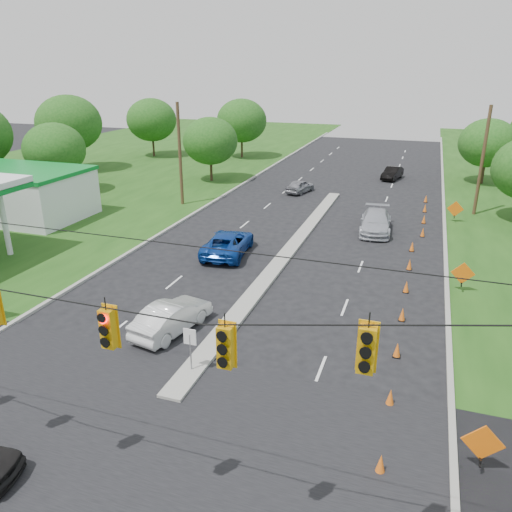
% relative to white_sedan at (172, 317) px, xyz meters
% --- Properties ---
extents(ground, '(160.00, 160.00, 0.00)m').
position_rel_white_sedan_xyz_m(ground, '(2.39, -8.87, -0.75)').
color(ground, black).
rests_on(ground, ground).
extents(cross_street, '(160.00, 14.00, 0.02)m').
position_rel_white_sedan_xyz_m(cross_street, '(2.39, -8.87, -0.75)').
color(cross_street, black).
rests_on(cross_street, ground).
extents(curb_left, '(0.25, 110.00, 0.16)m').
position_rel_white_sedan_xyz_m(curb_left, '(-7.71, 21.13, -0.75)').
color(curb_left, gray).
rests_on(curb_left, ground).
extents(curb_right, '(0.25, 110.00, 0.16)m').
position_rel_white_sedan_xyz_m(curb_right, '(12.49, 21.13, -0.75)').
color(curb_right, gray).
rests_on(curb_right, ground).
extents(median, '(1.00, 34.00, 0.18)m').
position_rel_white_sedan_xyz_m(median, '(2.39, 12.13, -0.75)').
color(median, gray).
rests_on(median, ground).
extents(median_sign, '(0.55, 0.06, 2.05)m').
position_rel_white_sedan_xyz_m(median_sign, '(2.39, -2.87, 0.72)').
color(median_sign, gray).
rests_on(median_sign, ground).
extents(signal_span, '(25.60, 0.32, 9.00)m').
position_rel_white_sedan_xyz_m(signal_span, '(2.34, -9.87, 4.22)').
color(signal_span, '#422D1C').
rests_on(signal_span, ground).
extents(utility_pole_far_left, '(0.28, 0.28, 9.00)m').
position_rel_white_sedan_xyz_m(utility_pole_far_left, '(-10.11, 21.13, 3.75)').
color(utility_pole_far_left, '#422D1C').
rests_on(utility_pole_far_left, ground).
extents(utility_pole_far_right, '(0.28, 0.28, 9.00)m').
position_rel_white_sedan_xyz_m(utility_pole_far_right, '(14.89, 26.13, 3.75)').
color(utility_pole_far_right, '#422D1C').
rests_on(utility_pole_far_right, ground).
extents(cone_0, '(0.32, 0.32, 0.70)m').
position_rel_white_sedan_xyz_m(cone_0, '(10.31, -5.87, -0.40)').
color(cone_0, orange).
rests_on(cone_0, ground).
extents(cone_1, '(0.32, 0.32, 0.70)m').
position_rel_white_sedan_xyz_m(cone_1, '(10.31, -2.37, -0.40)').
color(cone_1, orange).
rests_on(cone_1, ground).
extents(cone_2, '(0.32, 0.32, 0.70)m').
position_rel_white_sedan_xyz_m(cone_2, '(10.31, 1.13, -0.40)').
color(cone_2, orange).
rests_on(cone_2, ground).
extents(cone_3, '(0.32, 0.32, 0.70)m').
position_rel_white_sedan_xyz_m(cone_3, '(10.31, 4.63, -0.40)').
color(cone_3, orange).
rests_on(cone_3, ground).
extents(cone_4, '(0.32, 0.32, 0.70)m').
position_rel_white_sedan_xyz_m(cone_4, '(10.31, 8.13, -0.40)').
color(cone_4, orange).
rests_on(cone_4, ground).
extents(cone_5, '(0.32, 0.32, 0.70)m').
position_rel_white_sedan_xyz_m(cone_5, '(10.31, 11.63, -0.40)').
color(cone_5, orange).
rests_on(cone_5, ground).
extents(cone_6, '(0.32, 0.32, 0.70)m').
position_rel_white_sedan_xyz_m(cone_6, '(10.31, 15.13, -0.40)').
color(cone_6, orange).
rests_on(cone_6, ground).
extents(cone_7, '(0.32, 0.32, 0.70)m').
position_rel_white_sedan_xyz_m(cone_7, '(10.91, 18.63, -0.40)').
color(cone_7, orange).
rests_on(cone_7, ground).
extents(cone_8, '(0.32, 0.32, 0.70)m').
position_rel_white_sedan_xyz_m(cone_8, '(10.91, 22.13, -0.40)').
color(cone_8, orange).
rests_on(cone_8, ground).
extents(cone_9, '(0.32, 0.32, 0.70)m').
position_rel_white_sedan_xyz_m(cone_9, '(10.91, 25.63, -0.40)').
color(cone_9, orange).
rests_on(cone_9, ground).
extents(cone_10, '(0.32, 0.32, 0.70)m').
position_rel_white_sedan_xyz_m(cone_10, '(10.91, 29.13, -0.40)').
color(cone_10, orange).
rests_on(cone_10, ground).
extents(work_sign_0, '(1.27, 0.58, 1.37)m').
position_rel_white_sedan_xyz_m(work_sign_0, '(13.19, -4.87, 0.34)').
color(work_sign_0, black).
rests_on(work_sign_0, ground).
extents(work_sign_1, '(1.27, 0.58, 1.37)m').
position_rel_white_sedan_xyz_m(work_sign_1, '(13.19, 9.13, 0.34)').
color(work_sign_1, black).
rests_on(work_sign_1, ground).
extents(work_sign_2, '(1.27, 0.58, 1.37)m').
position_rel_white_sedan_xyz_m(work_sign_2, '(13.19, 23.13, 0.34)').
color(work_sign_2, black).
rests_on(work_sign_2, ground).
extents(tree_2, '(5.88, 5.88, 6.86)m').
position_rel_white_sedan_xyz_m(tree_2, '(-23.61, 21.13, 3.59)').
color(tree_2, black).
rests_on(tree_2, ground).
extents(tree_3, '(7.56, 7.56, 8.82)m').
position_rel_white_sedan_xyz_m(tree_3, '(-29.61, 31.13, 4.83)').
color(tree_3, black).
rests_on(tree_3, ground).
extents(tree_4, '(6.72, 6.72, 7.84)m').
position_rel_white_sedan_xyz_m(tree_4, '(-25.61, 43.13, 4.21)').
color(tree_4, black).
rests_on(tree_4, ground).
extents(tree_5, '(5.88, 5.88, 6.86)m').
position_rel_white_sedan_xyz_m(tree_5, '(-11.61, 31.13, 3.59)').
color(tree_5, black).
rests_on(tree_5, ground).
extents(tree_6, '(6.72, 6.72, 7.84)m').
position_rel_white_sedan_xyz_m(tree_6, '(-13.61, 46.13, 4.21)').
color(tree_6, black).
rests_on(tree_6, ground).
extents(tree_12, '(5.88, 5.88, 6.86)m').
position_rel_white_sedan_xyz_m(tree_12, '(16.39, 39.13, 3.59)').
color(tree_12, black).
rests_on(tree_12, ground).
extents(white_sedan, '(2.44, 4.76, 1.50)m').
position_rel_white_sedan_xyz_m(white_sedan, '(0.00, 0.00, 0.00)').
color(white_sedan, silver).
rests_on(white_sedan, ground).
extents(blue_pickup, '(3.20, 5.88, 1.56)m').
position_rel_white_sedan_xyz_m(blue_pickup, '(-1.38, 10.56, 0.03)').
color(blue_pickup, navy).
rests_on(blue_pickup, ground).
extents(silver_car_far, '(2.63, 5.62, 1.59)m').
position_rel_white_sedan_xyz_m(silver_car_far, '(7.44, 18.67, 0.04)').
color(silver_car_far, '#ADB0B9').
rests_on(silver_car_far, ground).
extents(silver_car_oncoming, '(2.49, 4.12, 1.31)m').
position_rel_white_sedan_xyz_m(silver_car_oncoming, '(-1.08, 29.04, -0.09)').
color(silver_car_oncoming, gray).
rests_on(silver_car_oncoming, ground).
extents(dark_car_receding, '(2.27, 4.37, 1.37)m').
position_rel_white_sedan_xyz_m(dark_car_receding, '(7.11, 38.45, -0.06)').
color(dark_car_receding, black).
rests_on(dark_car_receding, ground).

